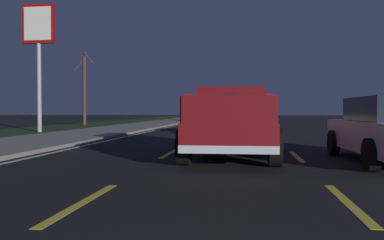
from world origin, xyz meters
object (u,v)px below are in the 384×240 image
object	(u,v)px
pickup_truck	(230,120)
sedan_tan	(238,119)
sedan_silver	(209,115)
gas_price_sign	(39,36)
bare_tree_far	(84,88)

from	to	relation	value
pickup_truck	sedan_tan	xyz separation A→B (m)	(9.60, -0.05, -0.20)
sedan_tan	sedan_silver	bearing A→B (deg)	9.42
sedan_tan	gas_price_sign	world-z (taller)	gas_price_sign
sedan_tan	bare_tree_far	size ratio (longest dim) A/B	0.73
bare_tree_far	sedan_silver	bearing A→B (deg)	-44.15
sedan_tan	gas_price_sign	size ratio (longest dim) A/B	0.62
gas_price_sign	bare_tree_far	xyz separation A→B (m)	(10.09, 1.61, -2.37)
gas_price_sign	bare_tree_far	size ratio (longest dim) A/B	1.19
sedan_silver	bare_tree_far	xyz separation A→B (m)	(-9.72, 9.44, 2.28)
gas_price_sign	bare_tree_far	world-z (taller)	gas_price_sign
sedan_silver	bare_tree_far	distance (m)	13.74
gas_price_sign	sedan_silver	bearing A→B (deg)	-21.55
pickup_truck	sedan_silver	xyz separation A→B (m)	(30.21, 3.37, -0.20)
sedan_silver	sedan_tan	xyz separation A→B (m)	(-20.61, -3.42, 0.00)
pickup_truck	sedan_silver	distance (m)	30.40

